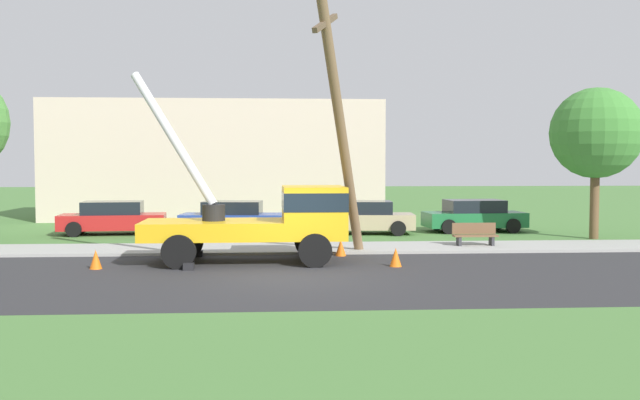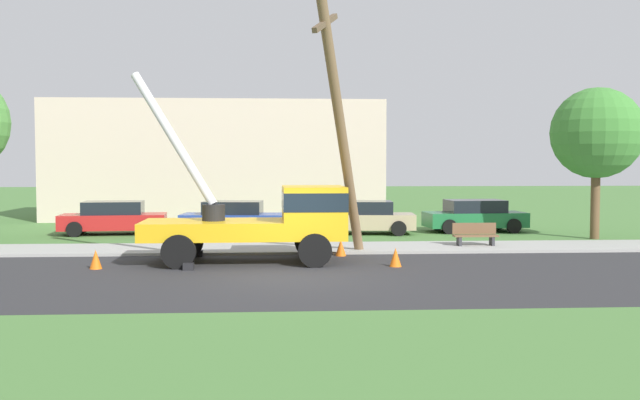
{
  "view_description": "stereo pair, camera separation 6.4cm",
  "coord_description": "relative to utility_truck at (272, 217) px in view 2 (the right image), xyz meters",
  "views": [
    {
      "loc": [
        -0.51,
        -18.84,
        3.08
      ],
      "look_at": [
        0.95,
        3.72,
        1.88
      ],
      "focal_mm": 39.43,
      "sensor_mm": 36.0,
      "label": 1
    },
    {
      "loc": [
        -0.45,
        -18.84,
        3.08
      ],
      "look_at": [
        0.95,
        3.72,
        1.88
      ],
      "focal_mm": 39.43,
      "sensor_mm": 36.0,
      "label": 2
    }
  ],
  "objects": [
    {
      "name": "sidewalk_strip",
      "position": [
        0.6,
        3.05,
        -1.36
      ],
      "size": [
        80.0,
        2.96,
        0.1
      ],
      "primitive_type": "cube",
      "color": "#9E9E99",
      "rests_on": "ground"
    },
    {
      "name": "parked_sedan_blue",
      "position": [
        -1.73,
        8.68,
        -0.7
      ],
      "size": [
        4.54,
        2.27,
        1.42
      ],
      "color": "#263F99",
      "rests_on": "ground"
    },
    {
      "name": "ground_plane",
      "position": [
        0.6,
        9.13,
        -1.41
      ],
      "size": [
        120.0,
        120.0,
        0.0
      ],
      "primitive_type": "plane",
      "color": "#477538"
    },
    {
      "name": "road_asphalt",
      "position": [
        0.6,
        -2.87,
        -1.4
      ],
      "size": [
        80.0,
        8.89,
        0.01
      ],
      "primitive_type": "cube",
      "color": "#2B2B2D",
      "rests_on": "ground"
    },
    {
      "name": "roadside_tree_near",
      "position": [
        12.99,
        5.8,
        2.84
      ],
      "size": [
        3.65,
        3.65,
        6.1
      ],
      "color": "brown",
      "rests_on": "ground"
    },
    {
      "name": "traffic_cone_ahead",
      "position": [
        3.67,
        -1.22,
        -1.13
      ],
      "size": [
        0.36,
        0.36,
        0.56
      ],
      "primitive_type": "cone",
      "color": "orange",
      "rests_on": "ground"
    },
    {
      "name": "parked_sedan_red",
      "position": [
        -6.85,
        8.87,
        -0.7
      ],
      "size": [
        4.54,
        2.26,
        1.42
      ],
      "color": "#B21E1E",
      "rests_on": "ground"
    },
    {
      "name": "parked_sedan_green",
      "position": [
        8.99,
        9.05,
        -0.7
      ],
      "size": [
        4.51,
        2.2,
        1.42
      ],
      "color": "#1E6638",
      "rests_on": "ground"
    },
    {
      "name": "leaning_utility_pole",
      "position": [
        2.19,
        0.62,
        2.86
      ],
      "size": [
        2.05,
        3.87,
        8.37
      ],
      "color": "brown",
      "rests_on": "ground"
    },
    {
      "name": "traffic_cone_curbside",
      "position": [
        2.27,
        1.26,
        -1.13
      ],
      "size": [
        0.36,
        0.36,
        0.56
      ],
      "primitive_type": "cone",
      "color": "orange",
      "rests_on": "ground"
    },
    {
      "name": "lowrise_building_backdrop",
      "position": [
        -3.09,
        17.87,
        1.79
      ],
      "size": [
        18.0,
        6.0,
        6.4
      ],
      "primitive_type": "cube",
      "color": "beige",
      "rests_on": "ground"
    },
    {
      "name": "traffic_cone_behind",
      "position": [
        -5.09,
        -1.12,
        -1.13
      ],
      "size": [
        0.36,
        0.36,
        0.56
      ],
      "primitive_type": "cone",
      "color": "orange",
      "rests_on": "ground"
    },
    {
      "name": "park_bench",
      "position": [
        7.31,
        3.12,
        -0.95
      ],
      "size": [
        1.6,
        0.45,
        0.9
      ],
      "color": "brown",
      "rests_on": "ground"
    },
    {
      "name": "utility_truck",
      "position": [
        0.0,
        0.0,
        0.0
      ],
      "size": [
        6.8,
        3.2,
        5.98
      ],
      "color": "gold",
      "rests_on": "ground"
    },
    {
      "name": "parked_sedan_tan",
      "position": [
        3.89,
        8.4,
        -0.7
      ],
      "size": [
        4.52,
        2.24,
        1.42
      ],
      "color": "tan",
      "rests_on": "ground"
    }
  ]
}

